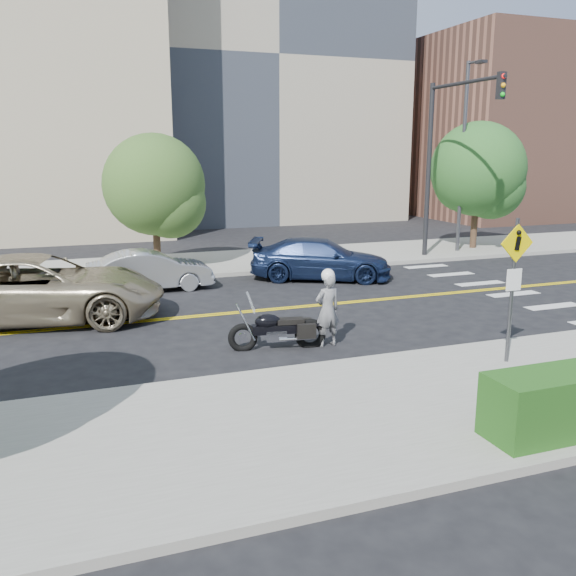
# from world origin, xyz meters

# --- Properties ---
(ground_plane) EXTENTS (120.00, 120.00, 0.00)m
(ground_plane) POSITION_xyz_m (0.00, 0.00, 0.00)
(ground_plane) COLOR black
(ground_plane) RESTS_ON ground
(sidewalk_near) EXTENTS (60.00, 5.00, 0.15)m
(sidewalk_near) POSITION_xyz_m (0.00, -7.50, 0.07)
(sidewalk_near) COLOR #9E9B91
(sidewalk_near) RESTS_ON ground_plane
(sidewalk_far) EXTENTS (60.00, 5.00, 0.15)m
(sidewalk_far) POSITION_xyz_m (0.00, 7.50, 0.07)
(sidewalk_far) COLOR #9E9B91
(sidewalk_far) RESTS_ON ground_plane
(building_mid) EXTENTS (18.00, 14.00, 20.00)m
(building_mid) POSITION_xyz_m (8.00, 26.00, 10.00)
(building_mid) COLOR #A39984
(building_mid) RESTS_ON ground_plane
(building_right) EXTENTS (14.00, 12.00, 12.00)m
(building_right) POSITION_xyz_m (26.00, 20.00, 6.00)
(building_right) COLOR #8C5947
(building_right) RESTS_ON ground_plane
(lamp_post) EXTENTS (0.16, 0.16, 8.00)m
(lamp_post) POSITION_xyz_m (12.00, 6.50, 4.15)
(lamp_post) COLOR #4C4C51
(lamp_post) RESTS_ON sidewalk_far
(traffic_light) EXTENTS (0.28, 4.50, 7.00)m
(traffic_light) POSITION_xyz_m (10.00, 5.08, 4.67)
(traffic_light) COLOR black
(traffic_light) RESTS_ON sidewalk_far
(pedestrian_sign) EXTENTS (0.78, 0.08, 3.00)m
(pedestrian_sign) POSITION_xyz_m (4.20, -6.31, 1.96)
(pedestrian_sign) COLOR #4C4C51
(pedestrian_sign) RESTS_ON sidewalk_near
(motorcyclist) EXTENTS (0.68, 0.49, 1.84)m
(motorcyclist) POSITION_xyz_m (1.27, -3.63, 0.92)
(motorcyclist) COLOR silver
(motorcyclist) RESTS_ON ground
(motorcycle) EXTENTS (2.27, 1.03, 1.33)m
(motorcycle) POSITION_xyz_m (0.11, -3.44, 0.67)
(motorcycle) COLOR black
(motorcycle) RESTS_ON ground
(suv) EXTENTS (6.87, 4.06, 1.79)m
(suv) POSITION_xyz_m (-5.06, 0.95, 0.90)
(suv) COLOR tan
(suv) RESTS_ON ground
(parked_car_silver) EXTENTS (4.01, 1.45, 1.31)m
(parked_car_silver) POSITION_xyz_m (-1.82, 3.72, 0.66)
(parked_car_silver) COLOR #9B9EA3
(parked_car_silver) RESTS_ON ground
(parked_car_blue) EXTENTS (5.37, 3.92, 1.44)m
(parked_car_blue) POSITION_xyz_m (4.13, 3.52, 0.72)
(parked_car_blue) COLOR navy
(parked_car_blue) RESTS_ON ground
(tree_far_a) EXTENTS (3.76, 3.76, 5.14)m
(tree_far_a) POSITION_xyz_m (-1.11, 7.03, 3.25)
(tree_far_a) COLOR #382619
(tree_far_a) RESTS_ON ground
(tree_far_b) EXTENTS (4.19, 4.19, 5.79)m
(tree_far_b) POSITION_xyz_m (13.19, 6.99, 3.69)
(tree_far_b) COLOR #382619
(tree_far_b) RESTS_ON ground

